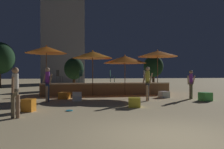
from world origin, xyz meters
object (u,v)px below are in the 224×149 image
person_1 (15,91)px  background_tree_1 (153,66)px  cube_seat_5 (64,96)px  bistro_chair_1 (145,75)px  patio_umbrella_3 (125,60)px  cube_seat_3 (134,102)px  patio_umbrella_0 (93,55)px  patio_umbrella_1 (46,50)px  person_3 (47,83)px  background_tree_0 (74,69)px  cube_seat_4 (29,105)px  person_2 (148,82)px  cube_seat_1 (205,97)px  cube_seat_2 (164,94)px  background_tree_2 (0,58)px  cube_seat_0 (77,96)px  person_0 (191,83)px  bistro_chair_0 (80,75)px  frisbee_disc (69,111)px  patio_umbrella_2 (158,54)px  bistro_chair_2 (111,75)px  bistro_chair_3 (59,75)px

person_1 → background_tree_1: size_ratio=0.49×
cube_seat_5 → bistro_chair_1: 7.08m
patio_umbrella_3 → cube_seat_3: patio_umbrella_3 is taller
patio_umbrella_0 → patio_umbrella_1: size_ratio=0.92×
person_3 → background_tree_0: size_ratio=0.61×
cube_seat_3 → bistro_chair_1: (2.94, 7.05, 1.19)m
cube_seat_4 → person_2: 6.25m
patio_umbrella_0 → cube_seat_1: patio_umbrella_0 is taller
patio_umbrella_1 → cube_seat_3: patio_umbrella_1 is taller
cube_seat_2 → background_tree_2: size_ratio=0.13×
cube_seat_5 → bistro_chair_1: bistro_chair_1 is taller
patio_umbrella_0 → cube_seat_5: (-1.81, -1.49, -2.56)m
cube_seat_0 → person_0: 6.71m
person_2 → background_tree_1: bearing=9.8°
cube_seat_3 → bistro_chair_1: size_ratio=0.71×
patio_umbrella_0 → person_3: (-2.62, -2.85, -1.75)m
person_1 → bistro_chair_0: bistro_chair_0 is taller
patio_umbrella_3 → frisbee_disc: size_ratio=10.79×
background_tree_2 → person_2: bearing=-48.8°
patio_umbrella_2 → person_3: bearing=-156.5°
bistro_chair_2 → cube_seat_4: bearing=164.3°
frisbee_disc → person_0: bearing=23.0°
cube_seat_5 → bistro_chair_3: (-0.51, 3.17, 1.20)m
patio_umbrella_1 → bistro_chair_0: (2.20, 1.34, -1.62)m
person_2 → patio_umbrella_1: bearing=93.1°
person_2 → frisbee_disc: size_ratio=6.81×
cube_seat_2 → patio_umbrella_0: bearing=157.3°
cube_seat_0 → cube_seat_3: cube_seat_0 is taller
patio_umbrella_2 → cube_seat_2: size_ratio=5.30×
cube_seat_3 → frisbee_disc: size_ratio=2.33×
patio_umbrella_0 → patio_umbrella_2: 4.77m
patio_umbrella_2 → cube_seat_1: (1.10, -4.12, -2.71)m
cube_seat_5 → patio_umbrella_0: bearing=39.4°
patio_umbrella_1 → person_0: 9.22m
person_0 → frisbee_disc: person_0 is taller
person_3 → bistro_chair_0: bearing=-11.3°
patio_umbrella_1 → person_0: (8.57, -2.69, -2.10)m
cube_seat_1 → person_3: 8.56m
cube_seat_2 → frisbee_disc: size_ratio=2.22×
bistro_chair_0 → frisbee_disc: (-0.68, -7.03, -1.38)m
cube_seat_4 → background_tree_0: size_ratio=0.18×
bistro_chair_3 → frisbee_disc: bistro_chair_3 is taller
bistro_chair_2 → bistro_chair_3: size_ratio=1.00×
patio_umbrella_0 → background_tree_2: size_ratio=0.64×
cube_seat_1 → bistro_chair_3: bistro_chair_3 is taller
patio_umbrella_2 → background_tree_0: size_ratio=1.09×
patio_umbrella_1 → cube_seat_0: size_ratio=6.77×
cube_seat_3 → person_0: (4.20, 2.45, 0.71)m
cube_seat_1 → cube_seat_2: bearing=128.4°
patio_umbrella_2 → background_tree_2: (-13.57, 9.52, 0.17)m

